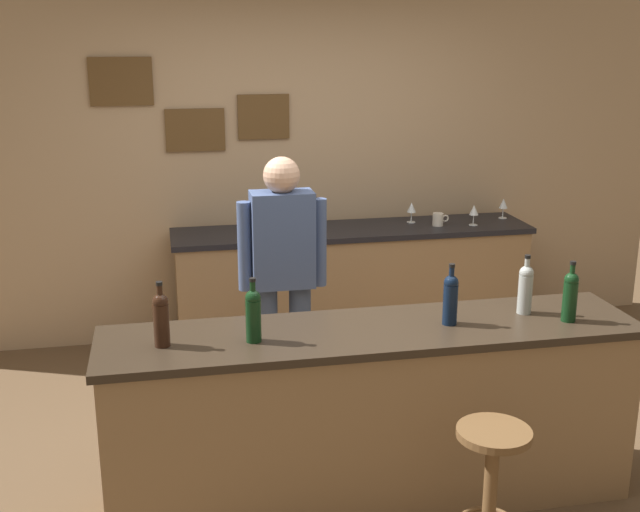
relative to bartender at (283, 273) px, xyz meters
The scene contains 15 objects.
ground_plane 1.11m from the bartender, 60.74° to the right, with size 10.00×10.00×0.00m, color brown.
back_wall 1.60m from the bartender, 79.17° to the left, with size 6.00×0.09×2.80m.
bar_counter 1.08m from the bartender, 72.35° to the right, with size 2.63×0.60×0.92m.
side_counter 1.41m from the bartender, 58.29° to the left, with size 2.64×0.56×0.90m.
bartender is the anchor object (origin of this frame).
bar_stool 1.77m from the bartender, 67.36° to the right, with size 0.32×0.32×0.68m.
wine_bottle_a 1.18m from the bartender, 126.51° to the right, with size 0.07×0.07×0.31m.
wine_bottle_b 1.02m from the bartender, 106.42° to the right, with size 0.07×0.07×0.31m.
wine_bottle_c 1.17m from the bartender, 54.31° to the right, with size 0.07×0.07×0.31m.
wine_bottle_d 1.41m from the bartender, 38.26° to the right, with size 0.07×0.07×0.31m.
wine_bottle_e 1.63m from the bartender, 38.73° to the right, with size 0.07×0.07×0.31m.
wine_glass_a 1.68m from the bartender, 45.94° to the left, with size 0.07×0.07×0.16m.
wine_glass_b 1.90m from the bartender, 32.89° to the left, with size 0.07×0.07×0.16m.
wine_glass_c 2.26m from the bartender, 32.24° to the left, with size 0.07×0.07×0.16m.
coffee_mug 1.72m from the bartender, 38.79° to the left, with size 0.12×0.08×0.09m.
Camera 1 is at (-0.96, -3.86, 2.31)m, focal length 44.64 mm.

